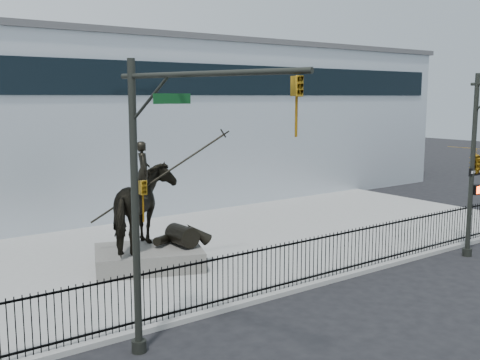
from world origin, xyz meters
TOP-DOWN VIEW (x-y plane):
  - ground at (0.00, 0.00)m, footprint 120.00×120.00m
  - plaza at (0.00, 7.00)m, footprint 30.00×12.00m
  - building at (0.00, 20.00)m, footprint 44.00×14.00m
  - picket_fence at (0.00, 1.25)m, footprint 22.10×0.10m
  - statue_plinth at (-3.86, 5.79)m, footprint 4.33×3.67m
  - equestrian_statue at (-3.80, 5.77)m, footprint 4.41×3.60m
  - traffic_signal_left at (-6.75, -0.62)m, footprint 1.52×4.84m

SIDE VIEW (x-z plane):
  - ground at x=0.00m, z-range 0.00..0.00m
  - plaza at x=0.00m, z-range 0.00..0.15m
  - statue_plinth at x=-3.86m, z-range 0.15..0.84m
  - picket_fence at x=0.00m, z-range 0.15..1.65m
  - equestrian_statue at x=-3.80m, z-range 0.29..4.27m
  - traffic_signal_left at x=-6.75m, z-range 0.53..7.53m
  - building at x=0.00m, z-range 0.00..9.00m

